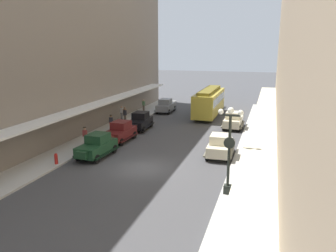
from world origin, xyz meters
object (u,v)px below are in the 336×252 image
(parked_car_1, at_px, (120,131))
(pedestrian_4, at_px, (125,114))
(pedestrian_2, at_px, (144,105))
(pedestrian_5, at_px, (85,136))
(parked_car_2, at_px, (140,121))
(pedestrian_3, at_px, (125,115))
(parked_car_3, at_px, (166,105))
(pedestrian_1, at_px, (122,113))
(parked_car_5, at_px, (233,120))
(parked_car_0, at_px, (220,145))
(parked_car_4, at_px, (97,145))
(streetcar, at_px, (209,101))
(lamp_post_with_clock, at_px, (229,147))
(pedestrian_0, at_px, (111,123))
(fire_hydrant, at_px, (56,159))

(parked_car_1, relative_size, pedestrian_4, 2.63)
(pedestrian_2, bearing_deg, pedestrian_5, -86.95)
(parked_car_2, bearing_deg, pedestrian_3, 141.97)
(parked_car_3, bearing_deg, pedestrian_1, -116.84)
(parked_car_2, relative_size, parked_car_5, 1.01)
(parked_car_0, distance_m, pedestrian_5, 11.63)
(parked_car_3, xyz_separation_m, pedestrian_1, (-3.37, -6.66, 0.05))
(parked_car_1, xyz_separation_m, parked_car_4, (0.20, -4.74, 0.00))
(parked_car_2, xyz_separation_m, parked_car_5, (9.41, 3.39, 0.00))
(streetcar, distance_m, lamp_post_with_clock, 23.59)
(parked_car_4, height_order, pedestrian_1, parked_car_4)
(lamp_post_with_clock, height_order, pedestrian_5, lamp_post_with_clock)
(parked_car_0, bearing_deg, pedestrian_4, 143.05)
(parked_car_2, relative_size, pedestrian_4, 2.63)
(parked_car_2, bearing_deg, pedestrian_0, -139.59)
(fire_hydrant, distance_m, pedestrian_3, 14.48)
(pedestrian_2, bearing_deg, pedestrian_3, -87.30)
(parked_car_5, height_order, pedestrian_5, parked_car_5)
(parked_car_0, height_order, parked_car_3, same)
(pedestrian_1, bearing_deg, parked_car_5, 0.52)
(parked_car_3, relative_size, pedestrian_3, 2.60)
(parked_car_5, height_order, pedestrian_3, parked_car_5)
(parked_car_1, bearing_deg, pedestrian_3, 110.54)
(pedestrian_0, bearing_deg, fire_hydrant, -86.41)
(lamp_post_with_clock, bearing_deg, pedestrian_5, 154.74)
(parked_car_3, height_order, pedestrian_0, parked_car_3)
(parked_car_2, bearing_deg, pedestrian_1, 137.95)
(parked_car_3, xyz_separation_m, parked_car_5, (9.66, -6.55, 0.00))
(parked_car_5, distance_m, pedestrian_3, 12.14)
(parked_car_3, distance_m, lamp_post_with_clock, 26.34)
(pedestrian_5, bearing_deg, parked_car_5, 43.59)
(streetcar, distance_m, pedestrian_4, 10.83)
(pedestrian_2, height_order, pedestrian_4, same)
(parked_car_3, height_order, parked_car_5, same)
(parked_car_5, xyz_separation_m, pedestrian_5, (-11.51, -10.96, 0.07))
(parked_car_0, xyz_separation_m, streetcar, (-3.78, 15.73, 0.96))
(parked_car_3, distance_m, pedestrian_4, 7.59)
(parked_car_5, height_order, pedestrian_2, parked_car_5)
(streetcar, relative_size, pedestrian_1, 5.86)
(parked_car_4, xyz_separation_m, streetcar, (5.59, 18.71, 0.96))
(parked_car_5, bearing_deg, pedestrian_5, -136.41)
(streetcar, distance_m, pedestrian_1, 11.08)
(parked_car_1, xyz_separation_m, pedestrian_4, (-2.98, 7.68, 0.05))
(parked_car_4, distance_m, pedestrian_0, 7.91)
(streetcar, xyz_separation_m, fire_hydrant, (-7.42, -21.54, -1.34))
(fire_hydrant, xyz_separation_m, pedestrian_0, (-0.65, 10.34, 0.45))
(parked_car_3, height_order, pedestrian_2, parked_car_3)
(parked_car_1, xyz_separation_m, pedestrian_2, (-2.89, 13.55, 0.05))
(parked_car_3, bearing_deg, lamp_post_with_clock, -64.54)
(parked_car_0, bearing_deg, pedestrian_0, 159.09)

